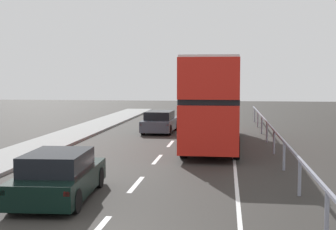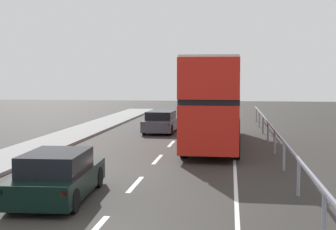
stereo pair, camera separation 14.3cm
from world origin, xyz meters
name	(u,v)px [view 2 (the right image)]	position (x,y,z in m)	size (l,w,h in m)	color
lane_paint_markings	(200,170)	(1.93, 8.76, 0.00)	(3.37, 46.00, 0.01)	silver
bridge_side_railing	(284,146)	(5.03, 9.00, 0.91)	(0.10, 42.00, 1.12)	gray
double_decker_bus_red	(215,100)	(2.27, 15.33, 2.33)	(2.71, 11.39, 4.35)	red
hatchback_car_near	(58,176)	(-1.82, 3.95, 0.66)	(2.04, 4.34, 1.38)	black
sedan_car_ahead	(161,122)	(-1.25, 20.39, 0.65)	(1.95, 4.14, 1.35)	#424956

